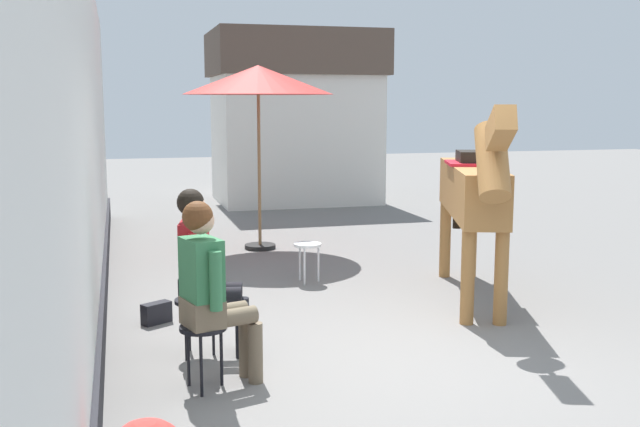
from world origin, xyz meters
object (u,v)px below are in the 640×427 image
Objects in this scene: spare_stool_white at (308,248)px; satchel_bag at (156,313)px; seated_visitor_near at (210,285)px; seated_visitor_far at (203,263)px; cafe_parasol at (258,81)px; saddled_horse_center at (473,192)px.

spare_stool_white reaches higher than satchel_bag.
spare_stool_white is at bearing 63.52° from seated_visitor_near.
seated_visitor_far is at bearing 88.03° from seated_visitor_near.
seated_visitor_far is at bearing -103.33° from satchel_bag.
seated_visitor_near is 1.00× the size of seated_visitor_far.
spare_stool_white is (1.47, 2.95, -0.38)m from seated_visitor_near.
spare_stool_white is 1.64× the size of satchel_bag.
spare_stool_white is at bearing -85.72° from cafe_parasol.
saddled_horse_center is at bearing -32.07° from satchel_bag.
spare_stool_white is (-1.46, 1.23, -0.76)m from saddled_horse_center.
satchel_bag is at bearing 108.22° from seated_visitor_far.
seated_visitor_near reaches higher than spare_stool_white.
spare_stool_white is 2.17m from satchel_bag.
spare_stool_white is (1.45, 2.23, -0.38)m from seated_visitor_far.
saddled_horse_center reaches higher than seated_visitor_near.
seated_visitor_near and seated_visitor_far have the same top height.
seated_visitor_far is 4.81m from cafe_parasol.
seated_visitor_near is 3.32m from spare_stool_white.
cafe_parasol is (1.31, 5.09, 1.59)m from seated_visitor_near.
saddled_horse_center is at bearing -64.30° from cafe_parasol.
saddled_horse_center reaches higher than spare_stool_white.
seated_visitor_far is at bearing -123.02° from spare_stool_white.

